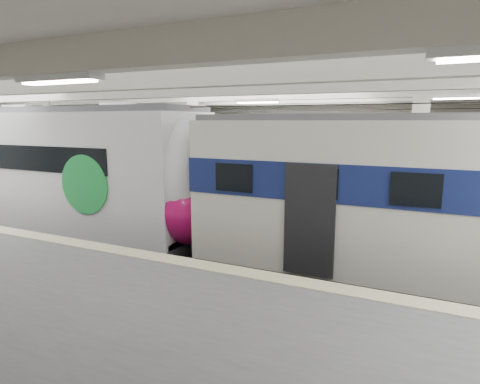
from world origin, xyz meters
The scene contains 4 objects.
station_hall centered at (0.00, -1.74, 3.24)m, with size 36.00×24.00×5.75m.
modern_emu centered at (-6.80, 0.00, 2.34)m, with size 14.93×3.08×4.76m.
older_rer centered at (6.16, 0.00, 2.34)m, with size 13.54×2.99×4.46m.
far_train centered at (-8.00, 5.50, 2.20)m, with size 13.29×2.85×4.26m.
Camera 1 is at (5.30, -10.63, 4.30)m, focal length 30.00 mm.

